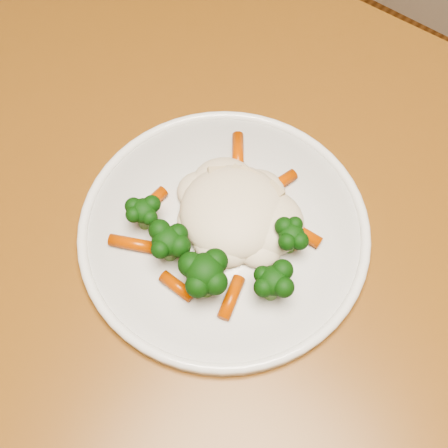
{
  "coord_description": "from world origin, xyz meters",
  "views": [
    {
      "loc": [
        -0.15,
        0.04,
        1.25
      ],
      "look_at": [
        -0.31,
        0.24,
        0.77
      ],
      "focal_mm": 45.0,
      "sensor_mm": 36.0,
      "label": 1
    }
  ],
  "objects": [
    {
      "name": "plate",
      "position": [
        -0.31,
        0.24,
        0.76
      ],
      "size": [
        0.29,
        0.29,
        0.01
      ],
      "primitive_type": "cylinder",
      "color": "white",
      "rests_on": "dining_table"
    },
    {
      "name": "dining_table",
      "position": [
        -0.35,
        0.24,
        0.64
      ],
      "size": [
        1.13,
        0.77,
        0.75
      ],
      "rotation": [
        0.0,
        0.0,
        0.03
      ],
      "color": "brown",
      "rests_on": "ground"
    },
    {
      "name": "meal",
      "position": [
        -0.3,
        0.23,
        0.78
      ],
      "size": [
        0.18,
        0.19,
        0.05
      ],
      "color": "beige",
      "rests_on": "plate"
    }
  ]
}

